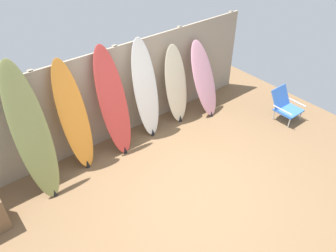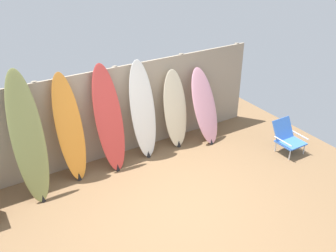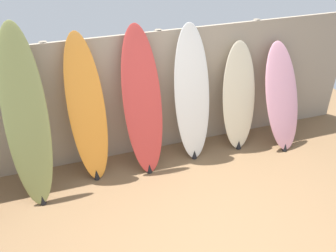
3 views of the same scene
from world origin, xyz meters
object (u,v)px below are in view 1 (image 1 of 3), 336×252
at_px(surfboard_olive_0, 32,134).
at_px(surfboard_white_3, 146,90).
at_px(surfboard_red_2, 113,103).
at_px(surfboard_cream_4, 176,85).
at_px(surfboard_orange_1, 74,118).
at_px(surfboard_pink_5, 204,79).
at_px(beach_chair, 285,104).

height_order(surfboard_olive_0, surfboard_white_3, surfboard_olive_0).
xyz_separation_m(surfboard_red_2, surfboard_cream_4, (1.44, 0.03, -0.18)).
distance_m(surfboard_olive_0, surfboard_orange_1, 0.73).
xyz_separation_m(surfboard_cream_4, surfboard_pink_5, (0.64, -0.13, -0.03)).
height_order(surfboard_cream_4, beach_chair, surfboard_cream_4).
relative_size(surfboard_orange_1, surfboard_pink_5, 1.27).
bearing_deg(surfboard_orange_1, surfboard_white_3, 0.08).
height_order(surfboard_red_2, beach_chair, surfboard_red_2).
bearing_deg(surfboard_olive_0, surfboard_cream_4, 2.41).
distance_m(surfboard_olive_0, surfboard_red_2, 1.44).
bearing_deg(surfboard_olive_0, beach_chair, -15.28).
height_order(surfboard_orange_1, surfboard_cream_4, surfboard_orange_1).
distance_m(surfboard_red_2, surfboard_cream_4, 1.45).
xyz_separation_m(surfboard_pink_5, beach_chair, (1.15, -1.26, -0.44)).
relative_size(surfboard_white_3, beach_chair, 3.04).
relative_size(surfboard_red_2, surfboard_pink_5, 1.28).
bearing_deg(beach_chair, surfboard_pink_5, 117.50).
height_order(surfboard_olive_0, surfboard_cream_4, surfboard_olive_0).
bearing_deg(surfboard_olive_0, surfboard_orange_1, 9.65).
relative_size(surfboard_red_2, surfboard_cream_4, 1.22).
distance_m(surfboard_olive_0, surfboard_pink_5, 3.52).
relative_size(surfboard_orange_1, beach_chair, 3.09).
bearing_deg(surfboard_cream_4, surfboard_orange_1, 179.97).
bearing_deg(surfboard_white_3, surfboard_red_2, -177.02).
distance_m(surfboard_olive_0, surfboard_cream_4, 2.88).
height_order(surfboard_orange_1, beach_chair, surfboard_orange_1).
bearing_deg(surfboard_white_3, surfboard_cream_4, -0.25).
bearing_deg(surfboard_white_3, beach_chair, -29.07).
bearing_deg(surfboard_orange_1, surfboard_olive_0, -170.35).
height_order(surfboard_white_3, surfboard_cream_4, surfboard_white_3).
height_order(surfboard_pink_5, beach_chair, surfboard_pink_5).
bearing_deg(beach_chair, surfboard_red_2, 142.36).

